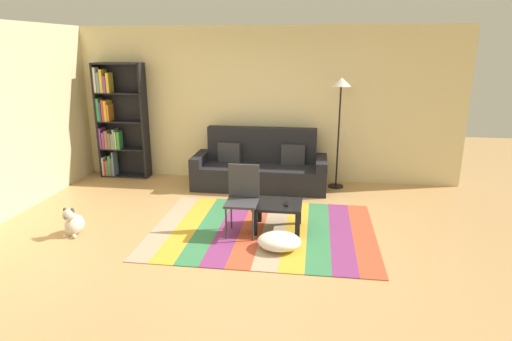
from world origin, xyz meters
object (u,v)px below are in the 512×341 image
couch (260,168)px  tv_remote (286,204)px  standing_lamp (341,97)px  dog (73,223)px  bookshelf (116,122)px  pouf (279,241)px  coffee_table (278,208)px  folding_chair (243,194)px

couch → tv_remote: 1.92m
tv_remote → standing_lamp: bearing=66.1°
couch → dog: size_ratio=5.69×
bookshelf → pouf: bookshelf is taller
coffee_table → tv_remote: tv_remote is taller
folding_chair → tv_remote: bearing=21.6°
folding_chair → couch: bearing=101.5°
bookshelf → dog: size_ratio=5.22×
couch → dog: (-2.13, -2.31, -0.18)m
pouf → folding_chair: size_ratio=0.59×
pouf → dog: 2.67m
bookshelf → standing_lamp: size_ratio=1.11×
pouf → standing_lamp: size_ratio=0.28×
coffee_table → couch: bearing=104.7°
standing_lamp → folding_chair: 2.66m
bookshelf → folding_chair: (2.72, -2.22, -0.48)m
pouf → standing_lamp: bearing=73.3°
standing_lamp → folding_chair: bearing=-121.3°
coffee_table → pouf: size_ratio=1.18×
couch → folding_chair: (0.03, -1.94, 0.20)m
standing_lamp → folding_chair: size_ratio=2.07×
standing_lamp → pouf: bearing=-106.7°
standing_lamp → folding_chair: (-1.28, -2.10, -1.02)m
bookshelf → standing_lamp: 4.03m
coffee_table → pouf: 0.62m
coffee_table → tv_remote: 0.14m
dog → standing_lamp: (3.43, 2.48, 1.40)m
couch → dog: 3.15m
couch → standing_lamp: bearing=7.2°
couch → standing_lamp: size_ratio=1.21×
tv_remote → dog: bearing=-173.9°
standing_lamp → tv_remote: 2.43m
couch → tv_remote: size_ratio=15.07×
standing_lamp → tv_remote: (-0.72, -1.99, -1.17)m
couch → pouf: 2.44m
pouf → standing_lamp: 3.02m
pouf → tv_remote: 0.61m
bookshelf → tv_remote: bookshelf is taller
bookshelf → folding_chair: bearing=-39.3°
folding_chair → dog: bearing=-159.4°
tv_remote → coffee_table: bearing=157.7°
coffee_table → tv_remote: bearing=-18.3°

